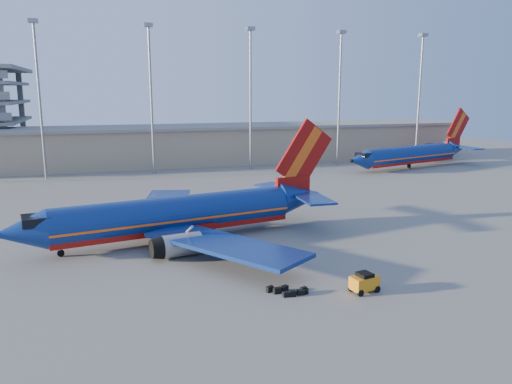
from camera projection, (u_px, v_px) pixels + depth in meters
ground at (237, 234)px, 57.56m from camera, size 220.00×220.00×0.00m
terminal_building at (215, 144)px, 113.93m from camera, size 122.00×16.00×8.50m
light_mast_row at (202, 84)px, 98.62m from camera, size 101.60×1.60×28.65m
aircraft_main at (183, 215)px, 54.90m from camera, size 37.89×36.13×12.93m
aircraft_second at (413, 154)px, 106.07m from camera, size 35.87×18.04×12.47m
baggage_tug at (364, 282)px, 40.75m from camera, size 2.51×1.80×1.65m
luggage_pile at (290, 291)px, 40.48m from camera, size 3.32×1.85×0.52m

